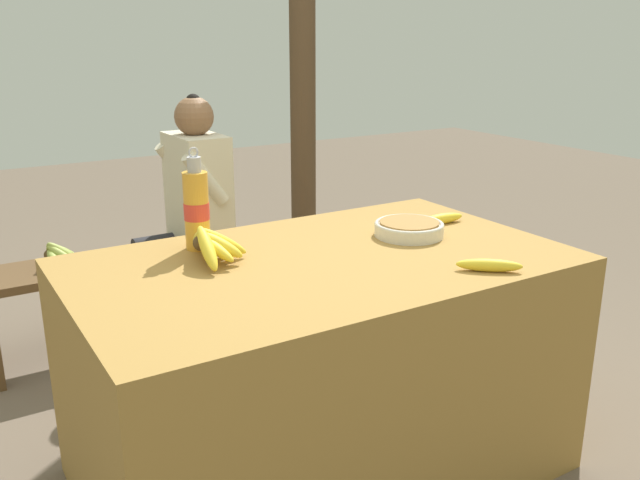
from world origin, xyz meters
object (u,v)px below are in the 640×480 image
(water_bottle, at_px, (197,209))
(loose_banana_front, at_px, (489,265))
(seated_vendor, at_px, (189,202))
(support_post_far, at_px, (302,47))
(banana_bunch_green, at_px, (58,254))
(serving_bowl, at_px, (409,228))
(loose_banana_side, at_px, (442,219))
(wooden_bench, at_px, (158,265))
(banana_bunch_ripe, at_px, (211,242))

(water_bottle, relative_size, loose_banana_front, 1.91)
(seated_vendor, height_order, support_post_far, support_post_far)
(seated_vendor, bearing_deg, water_bottle, 69.81)
(water_bottle, bearing_deg, banana_bunch_green, 105.22)
(loose_banana_front, bearing_deg, seated_vendor, 101.12)
(serving_bowl, xyz_separation_m, loose_banana_side, (0.19, 0.05, -0.01))
(wooden_bench, height_order, seated_vendor, seated_vendor)
(banana_bunch_ripe, relative_size, loose_banana_front, 1.69)
(water_bottle, relative_size, loose_banana_side, 1.78)
(banana_bunch_green, bearing_deg, loose_banana_front, -60.88)
(loose_banana_side, bearing_deg, banana_bunch_ripe, 176.87)
(wooden_bench, distance_m, support_post_far, 1.45)
(banana_bunch_green, bearing_deg, support_post_far, 17.11)
(serving_bowl, distance_m, banana_bunch_green, 1.51)
(serving_bowl, bearing_deg, loose_banana_front, -93.88)
(loose_banana_side, distance_m, banana_bunch_green, 1.59)
(loose_banana_front, xyz_separation_m, wooden_bench, (-0.46, 1.58, -0.39))
(banana_bunch_ripe, xyz_separation_m, wooden_bench, (0.17, 1.09, -0.43))
(support_post_far, bearing_deg, loose_banana_side, -102.42)
(banana_bunch_ripe, relative_size, serving_bowl, 1.23)
(loose_banana_side, bearing_deg, loose_banana_front, -115.93)
(serving_bowl, distance_m, loose_banana_side, 0.20)
(serving_bowl, bearing_deg, wooden_bench, 112.10)
(water_bottle, bearing_deg, wooden_bench, 80.29)
(seated_vendor, bearing_deg, loose_banana_side, 113.99)
(wooden_bench, xyz_separation_m, support_post_far, (1.02, 0.44, 0.93))
(loose_banana_side, distance_m, support_post_far, 1.70)
(banana_bunch_ripe, distance_m, seated_vendor, 1.11)
(seated_vendor, bearing_deg, support_post_far, -152.71)
(seated_vendor, bearing_deg, banana_bunch_ripe, 71.50)
(loose_banana_front, bearing_deg, support_post_far, 74.41)
(water_bottle, height_order, seated_vendor, seated_vendor)
(serving_bowl, xyz_separation_m, support_post_far, (0.54, 1.63, 0.54))
(seated_vendor, relative_size, banana_bunch_green, 4.68)
(banana_bunch_green, bearing_deg, serving_bowl, -52.62)
(loose_banana_front, xyz_separation_m, support_post_far, (0.56, 2.02, 0.55))
(loose_banana_front, relative_size, loose_banana_side, 0.94)
(banana_bunch_ripe, distance_m, serving_bowl, 0.66)
(seated_vendor, xyz_separation_m, banana_bunch_green, (-0.57, 0.03, -0.15))
(water_bottle, xyz_separation_m, wooden_bench, (0.16, 0.95, -0.50))
(banana_bunch_ripe, bearing_deg, loose_banana_front, -37.97)
(seated_vendor, distance_m, support_post_far, 1.18)
(loose_banana_front, xyz_separation_m, banana_bunch_green, (-0.88, 1.57, -0.26))
(banana_bunch_green, bearing_deg, loose_banana_side, -45.93)
(serving_bowl, relative_size, seated_vendor, 0.20)
(loose_banana_side, relative_size, seated_vendor, 0.16)
(serving_bowl, relative_size, support_post_far, 0.09)
(water_bottle, bearing_deg, loose_banana_side, -12.12)
(serving_bowl, relative_size, banana_bunch_green, 0.96)
(banana_bunch_ripe, height_order, serving_bowl, banana_bunch_ripe)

